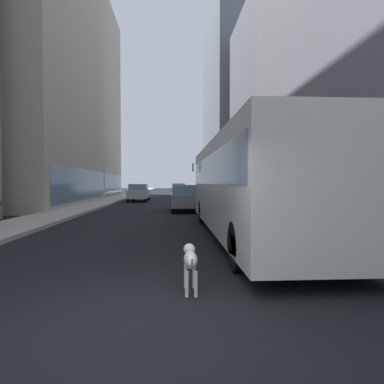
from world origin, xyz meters
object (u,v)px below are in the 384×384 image
object	(u,v)px
car_grey_wagon	(186,198)
car_white_van	(179,189)
dalmatian_dog	(190,260)
transit_bus	(247,182)
car_silver_sedan	(139,193)

from	to	relation	value
car_grey_wagon	car_white_van	xyz separation A→B (m)	(0.00, 25.00, 0.00)
car_grey_wagon	dalmatian_dog	bearing A→B (deg)	-92.13
car_white_van	dalmatian_dog	xyz separation A→B (m)	(-0.55, -39.83, -0.31)
car_white_van	dalmatian_dog	distance (m)	39.84
car_grey_wagon	car_white_van	size ratio (longest dim) A/B	1.00
dalmatian_dog	car_grey_wagon	bearing A→B (deg)	87.87
dalmatian_dog	transit_bus	bearing A→B (deg)	67.74
transit_bus	car_white_van	distance (m)	34.62
transit_bus	car_silver_sedan	bearing A→B (deg)	105.56
transit_bus	car_grey_wagon	size ratio (longest dim) A/B	2.54
car_grey_wagon	dalmatian_dog	size ratio (longest dim) A/B	4.72
transit_bus	car_white_van	xyz separation A→B (m)	(-1.60, 34.57, -0.95)
car_white_van	dalmatian_dog	world-z (taller)	car_white_van
car_grey_wagon	car_silver_sedan	xyz separation A→B (m)	(-4.00, 10.54, -0.00)
car_silver_sedan	dalmatian_dog	distance (m)	25.61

